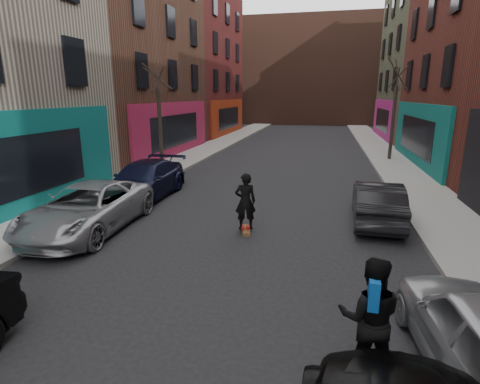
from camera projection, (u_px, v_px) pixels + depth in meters
The scene contains 11 objects.
sidewalk_left at pixel (221, 143), 31.47m from camera, with size 2.50×84.00×0.13m, color gray.
sidewalk_right at pixel (378, 147), 28.80m from camera, with size 2.50×84.00×0.13m, color gray.
building_far at pixel (312, 73), 52.93m from camera, with size 40.00×10.00×14.00m, color #47281E.
tree_left_far at pixel (159, 107), 19.30m from camera, with size 2.00×2.00×6.50m, color black, non-canonical shape.
tree_right_far at pixel (395, 102), 22.28m from camera, with size 2.00×2.00×6.80m, color black, non-canonical shape.
parked_left_far at pixel (88, 208), 11.15m from camera, with size 2.31×5.01×1.39m, color #999BA1.
parked_left_end at pixel (144, 180), 14.68m from camera, with size 1.99×4.89×1.42m, color black.
parked_right_end at pixel (377, 202), 11.89m from camera, with size 1.41×4.03×1.33m, color black.
skateboard at pixel (245, 230), 11.15m from camera, with size 0.22×0.80×0.10m, color brown.
skateboarder at pixel (245, 201), 10.93m from camera, with size 0.62×0.41×1.69m, color black.
pedestrian at pixel (370, 317), 5.27m from camera, with size 0.92×0.74×1.84m.
Camera 1 is at (2.24, -0.38, 3.97)m, focal length 28.00 mm.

